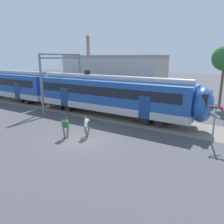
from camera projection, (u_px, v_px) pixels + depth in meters
ground_plane at (81, 140)px, 16.73m from camera, size 160.00×160.00×0.00m
track_bed at (40, 104)px, 29.58m from camera, size 80.00×4.40×0.01m
commuter_train at (9, 84)px, 32.59m from camera, size 56.65×3.07×4.73m
pedestrian_green at (65, 126)px, 16.85m from camera, size 0.52×0.71×1.67m
pedestrian_white at (87, 125)px, 17.15m from camera, size 0.71×0.53×1.67m
catenary_gantry at (62, 73)px, 26.21m from camera, size 0.24×6.64×6.53m
crossing_signal at (215, 118)px, 15.28m from camera, size 0.96×0.21×3.00m
background_building at (113, 78)px, 31.27m from camera, size 14.56×5.00×9.20m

